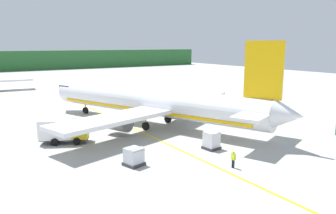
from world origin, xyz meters
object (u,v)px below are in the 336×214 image
object	(u,v)px
airliner_distant	(42,61)
cargo_container_mid	(212,140)
service_truck_baggage	(63,130)
cargo_container_near	(71,125)
crew_loader_left	(44,125)
crew_marshaller	(233,158)
airliner_foreground	(152,102)
cargo_container_far	(134,157)

from	to	relation	value
airliner_distant	cargo_container_mid	distance (m)	177.73
service_truck_baggage	cargo_container_near	xyz separation A→B (m)	(2.26, 4.72, -0.66)
crew_loader_left	service_truck_baggage	bearing A→B (deg)	-80.37
cargo_container_near	crew_loader_left	distance (m)	3.38
cargo_container_mid	airliner_distant	bearing A→B (deg)	83.79
crew_marshaller	airliner_foreground	bearing A→B (deg)	84.25
cargo_container_far	crew_marshaller	bearing A→B (deg)	-36.58
airliner_distant	crew_marshaller	size ratio (longest dim) A/B	13.83
service_truck_baggage	crew_loader_left	distance (m)	5.82
cargo_container_far	airliner_distant	bearing A→B (deg)	80.73
airliner_distant	crew_marshaller	world-z (taller)	airliner_distant
airliner_distant	service_truck_baggage	bearing A→B (deg)	-101.10
airliner_distant	cargo_container_far	world-z (taller)	airliner_distant
service_truck_baggage	cargo_container_far	xyz separation A→B (m)	(3.66, -11.13, -0.70)
cargo_container_near	crew_loader_left	xyz separation A→B (m)	(-3.23, 0.99, 0.14)
service_truck_baggage	cargo_container_near	size ratio (longest dim) A/B	2.72
service_truck_baggage	airliner_foreground	bearing A→B (deg)	8.17
airliner_foreground	airliner_distant	world-z (taller)	airliner_foreground
cargo_container_near	cargo_container_far	xyz separation A→B (m)	(1.41, -15.85, -0.03)
service_truck_baggage	airliner_distant	bearing A→B (deg)	78.90
service_truck_baggage	cargo_container_far	world-z (taller)	service_truck_baggage
airliner_foreground	service_truck_baggage	size ratio (longest dim) A/B	6.71
cargo_container_mid	crew_loader_left	world-z (taller)	cargo_container_mid
crew_loader_left	airliner_foreground	bearing A→B (deg)	-15.24
airliner_foreground	cargo_container_far	size ratio (longest dim) A/B	19.35
airliner_foreground	service_truck_baggage	bearing A→B (deg)	-171.83
airliner_foreground	crew_marshaller	size ratio (longest dim) A/B	24.14
airliner_distant	crew_loader_left	world-z (taller)	airliner_distant
cargo_container_near	airliner_foreground	bearing A→B (deg)	-14.67
airliner_distant	crew_marshaller	bearing A→B (deg)	-96.65
service_truck_baggage	cargo_container_far	size ratio (longest dim) A/B	2.88
airliner_distant	service_truck_baggage	world-z (taller)	airliner_distant
cargo_container_near	cargo_container_mid	xyz separation A→B (m)	(10.98, -15.91, 0.09)
cargo_container_mid	crew_loader_left	distance (m)	22.08
cargo_container_near	crew_loader_left	size ratio (longest dim) A/B	1.23
crew_marshaller	cargo_container_near	bearing A→B (deg)	112.70
cargo_container_mid	cargo_container_far	xyz separation A→B (m)	(-9.58, 0.06, -0.12)
crew_loader_left	cargo_container_far	bearing A→B (deg)	-74.62
service_truck_baggage	cargo_container_far	bearing A→B (deg)	-71.78
airliner_distant	cargo_container_near	distance (m)	163.59
service_truck_baggage	crew_marshaller	distance (m)	20.18
cargo_container_mid	crew_marshaller	bearing A→B (deg)	-109.79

